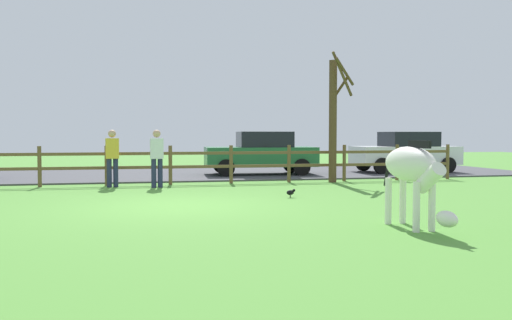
{
  "coord_description": "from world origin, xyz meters",
  "views": [
    {
      "loc": [
        -0.83,
        -11.36,
        1.5
      ],
      "look_at": [
        1.77,
        0.51,
        0.93
      ],
      "focal_mm": 37.86,
      "sensor_mm": 36.0,
      "label": 1
    }
  ],
  "objects_px": {
    "visitor_left_of_tree": "(112,156)",
    "zebra": "(413,171)",
    "bare_tree": "(334,117)",
    "crow_on_grass": "(291,192)",
    "parked_car_green": "(261,153)",
    "parked_car_white": "(406,152)",
    "visitor_right_of_tree": "(157,156)"
  },
  "relations": [
    {
      "from": "parked_car_green",
      "to": "visitor_right_of_tree",
      "type": "distance_m",
      "value": 5.37
    },
    {
      "from": "visitor_left_of_tree",
      "to": "zebra",
      "type": "bearing_deg",
      "value": -58.06
    },
    {
      "from": "parked_car_white",
      "to": "zebra",
      "type": "bearing_deg",
      "value": -117.37
    },
    {
      "from": "bare_tree",
      "to": "parked_car_green",
      "type": "height_order",
      "value": "bare_tree"
    },
    {
      "from": "parked_car_green",
      "to": "visitor_left_of_tree",
      "type": "distance_m",
      "value": 6.11
    },
    {
      "from": "crow_on_grass",
      "to": "visitor_right_of_tree",
      "type": "distance_m",
      "value": 4.44
    },
    {
      "from": "crow_on_grass",
      "to": "parked_car_green",
      "type": "bearing_deg",
      "value": 82.94
    },
    {
      "from": "bare_tree",
      "to": "visitor_right_of_tree",
      "type": "distance_m",
      "value": 5.64
    },
    {
      "from": "bare_tree",
      "to": "crow_on_grass",
      "type": "height_order",
      "value": "bare_tree"
    },
    {
      "from": "parked_car_white",
      "to": "visitor_right_of_tree",
      "type": "xyz_separation_m",
      "value": [
        -9.66,
        -3.75,
        0.06
      ]
    },
    {
      "from": "visitor_left_of_tree",
      "to": "bare_tree",
      "type": "bearing_deg",
      "value": 1.39
    },
    {
      "from": "zebra",
      "to": "crow_on_grass",
      "type": "relative_size",
      "value": 9.0
    },
    {
      "from": "parked_car_green",
      "to": "parked_car_white",
      "type": "height_order",
      "value": "same"
    },
    {
      "from": "bare_tree",
      "to": "visitor_right_of_tree",
      "type": "relative_size",
      "value": 2.46
    },
    {
      "from": "crow_on_grass",
      "to": "parked_car_green",
      "type": "height_order",
      "value": "parked_car_green"
    },
    {
      "from": "zebra",
      "to": "parked_car_green",
      "type": "xyz_separation_m",
      "value": [
        0.12,
        11.35,
        -0.08
      ]
    },
    {
      "from": "bare_tree",
      "to": "zebra",
      "type": "bearing_deg",
      "value": -101.93
    },
    {
      "from": "parked_car_green",
      "to": "visitor_left_of_tree",
      "type": "bearing_deg",
      "value": -147.06
    },
    {
      "from": "crow_on_grass",
      "to": "visitor_left_of_tree",
      "type": "distance_m",
      "value": 5.6
    },
    {
      "from": "visitor_right_of_tree",
      "to": "zebra",
      "type": "bearing_deg",
      "value": -63.75
    },
    {
      "from": "bare_tree",
      "to": "visitor_left_of_tree",
      "type": "height_order",
      "value": "bare_tree"
    },
    {
      "from": "parked_car_green",
      "to": "visitor_left_of_tree",
      "type": "xyz_separation_m",
      "value": [
        -5.12,
        -3.32,
        0.06
      ]
    },
    {
      "from": "bare_tree",
      "to": "parked_car_green",
      "type": "relative_size",
      "value": 0.99
    },
    {
      "from": "parked_car_green",
      "to": "visitor_left_of_tree",
      "type": "height_order",
      "value": "visitor_left_of_tree"
    },
    {
      "from": "bare_tree",
      "to": "visitor_right_of_tree",
      "type": "xyz_separation_m",
      "value": [
        -5.5,
        -0.55,
        -1.15
      ]
    },
    {
      "from": "bare_tree",
      "to": "visitor_left_of_tree",
      "type": "bearing_deg",
      "value": -178.61
    },
    {
      "from": "crow_on_grass",
      "to": "parked_car_green",
      "type": "relative_size",
      "value": 0.05
    },
    {
      "from": "parked_car_white",
      "to": "crow_on_grass",
      "type": "bearing_deg",
      "value": -133.86
    },
    {
      "from": "zebra",
      "to": "crow_on_grass",
      "type": "bearing_deg",
      "value": 99.23
    },
    {
      "from": "crow_on_grass",
      "to": "parked_car_green",
      "type": "distance_m",
      "value": 6.94
    },
    {
      "from": "parked_car_white",
      "to": "visitor_right_of_tree",
      "type": "relative_size",
      "value": 2.45
    },
    {
      "from": "bare_tree",
      "to": "parked_car_white",
      "type": "xyz_separation_m",
      "value": [
        4.17,
        3.2,
        -1.21
      ]
    }
  ]
}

